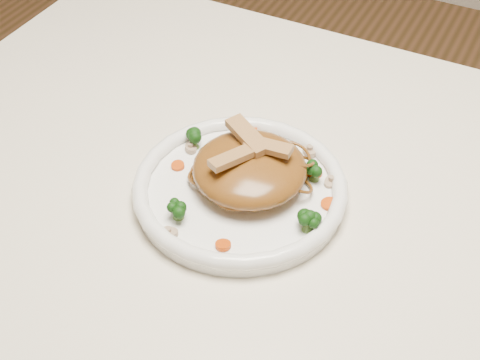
% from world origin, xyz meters
% --- Properties ---
extents(table, '(1.20, 0.80, 0.75)m').
position_xyz_m(table, '(0.00, 0.00, 0.65)').
color(table, beige).
rests_on(table, ground).
extents(plate, '(0.34, 0.34, 0.02)m').
position_xyz_m(plate, '(-0.08, -0.02, 0.76)').
color(plate, white).
rests_on(plate, table).
extents(noodle_mound, '(0.14, 0.14, 0.05)m').
position_xyz_m(noodle_mound, '(-0.08, -0.01, 0.79)').
color(noodle_mound, brown).
rests_on(noodle_mound, plate).
extents(chicken_a, '(0.06, 0.02, 0.01)m').
position_xyz_m(chicken_a, '(-0.06, 0.01, 0.82)').
color(chicken_a, tan).
rests_on(chicken_a, noodle_mound).
extents(chicken_b, '(0.07, 0.06, 0.01)m').
position_xyz_m(chicken_b, '(-0.09, 0.01, 0.82)').
color(chicken_b, tan).
rests_on(chicken_b, noodle_mound).
extents(chicken_c, '(0.04, 0.06, 0.01)m').
position_xyz_m(chicken_c, '(-0.09, -0.03, 0.82)').
color(chicken_c, tan).
rests_on(chicken_c, noodle_mound).
extents(broccoli_0, '(0.03, 0.03, 0.03)m').
position_xyz_m(broccoli_0, '(-0.01, 0.03, 0.78)').
color(broccoli_0, '#13400D').
rests_on(broccoli_0, plate).
extents(broccoli_1, '(0.03, 0.03, 0.03)m').
position_xyz_m(broccoli_1, '(-0.17, 0.02, 0.78)').
color(broccoli_1, '#13400D').
rests_on(broccoli_1, plate).
extents(broccoli_2, '(0.03, 0.03, 0.03)m').
position_xyz_m(broccoli_2, '(-0.12, -0.10, 0.78)').
color(broccoli_2, '#13400D').
rests_on(broccoli_2, plate).
extents(broccoli_3, '(0.04, 0.04, 0.03)m').
position_xyz_m(broccoli_3, '(0.02, -0.05, 0.78)').
color(broccoli_3, '#13400D').
rests_on(broccoli_3, plate).
extents(carrot_0, '(0.02, 0.02, 0.00)m').
position_xyz_m(carrot_0, '(-0.01, 0.04, 0.77)').
color(carrot_0, '#DA4508').
rests_on(carrot_0, plate).
extents(carrot_1, '(0.02, 0.02, 0.00)m').
position_xyz_m(carrot_1, '(-0.17, -0.02, 0.77)').
color(carrot_1, '#DA4508').
rests_on(carrot_1, plate).
extents(carrot_2, '(0.02, 0.02, 0.00)m').
position_xyz_m(carrot_2, '(0.03, -0.00, 0.77)').
color(carrot_2, '#DA4508').
rests_on(carrot_2, plate).
extents(carrot_3, '(0.02, 0.02, 0.00)m').
position_xyz_m(carrot_3, '(-0.12, 0.08, 0.77)').
color(carrot_3, '#DA4508').
rests_on(carrot_3, plate).
extents(carrot_4, '(0.02, 0.02, 0.00)m').
position_xyz_m(carrot_4, '(-0.06, -0.12, 0.77)').
color(carrot_4, '#DA4508').
rests_on(carrot_4, plate).
extents(mushroom_0, '(0.03, 0.03, 0.01)m').
position_xyz_m(mushroom_0, '(-0.12, -0.13, 0.77)').
color(mushroom_0, '#C1A991').
rests_on(mushroom_0, plate).
extents(mushroom_1, '(0.03, 0.03, 0.01)m').
position_xyz_m(mushroom_1, '(0.02, 0.04, 0.77)').
color(mushroom_1, '#C1A991').
rests_on(mushroom_1, plate).
extents(mushroom_2, '(0.03, 0.03, 0.01)m').
position_xyz_m(mushroom_2, '(-0.17, 0.01, 0.77)').
color(mushroom_2, '#C1A991').
rests_on(mushroom_2, plate).
extents(mushroom_3, '(0.04, 0.04, 0.01)m').
position_xyz_m(mushroom_3, '(-0.03, 0.08, 0.77)').
color(mushroom_3, '#C1A991').
rests_on(mushroom_3, plate).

